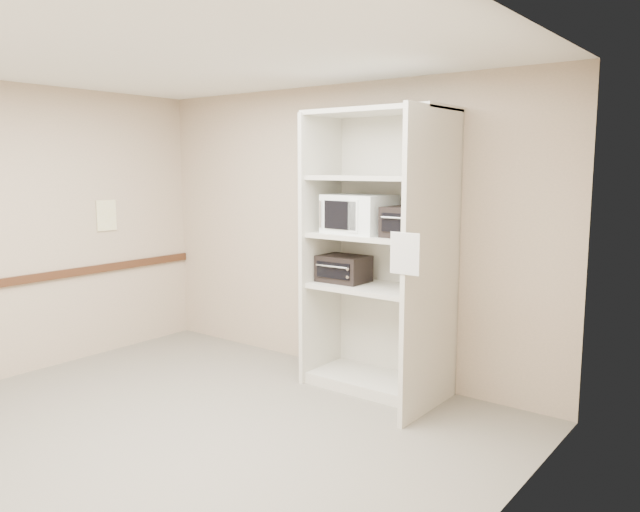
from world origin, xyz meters
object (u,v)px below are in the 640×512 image
Objects in this scene: shelving_unit at (382,263)px; toaster_oven_upper at (412,222)px; toaster_oven_lower at (344,269)px; microwave at (359,214)px.

toaster_oven_upper is (0.30, -0.05, 0.36)m from shelving_unit.
shelving_unit reaches higher than toaster_oven_upper.
shelving_unit is 0.48m from toaster_oven_upper.
toaster_oven_upper is at bearing -4.37° from toaster_oven_lower.
toaster_oven_upper is 0.84m from toaster_oven_lower.
toaster_oven_upper is (0.54, -0.04, -0.04)m from microwave.
shelving_unit is at bearing 7.41° from microwave.
toaster_oven_upper is 1.02× the size of toaster_oven_lower.
microwave is 1.31× the size of toaster_oven_lower.
shelving_unit reaches higher than microwave.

